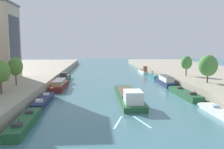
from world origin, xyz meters
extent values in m
cube|color=#A89E89|center=(-35.48, 55.00, 1.23)|extent=(36.00, 170.00, 2.46)
cube|color=#A89E89|center=(35.48, 55.00, 1.23)|extent=(36.00, 170.00, 2.46)
cube|color=#235633|center=(1.79, 28.08, 0.47)|extent=(4.48, 23.09, 0.94)
cube|color=#235633|center=(1.89, 39.96, 0.56)|extent=(4.07, 1.24, 0.83)
cube|color=#235633|center=(1.79, 28.08, 0.97)|extent=(4.56, 23.09, 0.06)
cube|color=white|center=(1.72, 20.24, 2.13)|extent=(3.25, 4.64, 2.26)
cube|color=black|center=(1.74, 22.56, 2.47)|extent=(2.57, 0.05, 0.63)
cube|color=brown|center=(1.81, 30.38, 1.18)|extent=(3.44, 12.02, 0.36)
cylinder|color=#232328|center=(2.37, 21.16, 1.55)|extent=(0.07, 0.07, 1.10)
cube|color=silver|center=(1.77, 12.24, 0.01)|extent=(1.95, 5.88, 0.03)
cube|color=silver|center=(-1.83, 12.27, 0.01)|extent=(2.05, 5.86, 0.03)
cube|color=#235633|center=(-15.27, 10.95, 0.62)|extent=(2.35, 11.95, 1.24)
cube|color=#235633|center=(-15.38, 17.25, 0.75)|extent=(2.05, 1.29, 0.99)
cube|color=#235633|center=(-15.27, 10.95, 1.27)|extent=(2.39, 11.95, 0.06)
cube|color=#38383D|center=(-15.32, 13.57, 1.50)|extent=(1.08, 0.92, 0.40)
cube|color=#38383D|center=(-15.21, 7.61, 1.54)|extent=(1.19, 1.12, 0.48)
cylinder|color=#232328|center=(-14.88, 7.38, 1.85)|extent=(0.07, 0.07, 1.10)
cube|color=#1E284C|center=(-15.71, 24.69, 0.56)|extent=(2.19, 12.04, 1.13)
cube|color=#1E284C|center=(-15.69, 31.05, 0.68)|extent=(2.06, 1.24, 0.93)
cube|color=#1E284C|center=(-15.71, 24.69, 1.16)|extent=(2.24, 12.04, 0.06)
cube|color=white|center=(-15.70, 27.33, 1.39)|extent=(1.08, 0.90, 0.40)
cube|color=white|center=(-15.72, 21.32, 1.43)|extent=(1.19, 1.10, 0.48)
cylinder|color=#232328|center=(-15.39, 21.08, 1.74)|extent=(0.07, 0.07, 1.10)
cube|color=maroon|center=(-15.05, 41.45, 0.64)|extent=(3.11, 13.84, 1.28)
cube|color=maroon|center=(-14.99, 48.71, 0.77)|extent=(2.86, 1.29, 1.01)
cube|color=maroon|center=(-15.05, 41.45, 1.31)|extent=(3.17, 13.84, 0.06)
cube|color=tan|center=(-15.05, 40.76, 1.89)|extent=(2.53, 8.86, 1.10)
cube|color=#4C4C51|center=(-15.05, 40.76, 2.49)|extent=(2.71, 9.13, 0.08)
cylinder|color=#232328|center=(-14.63, 37.30, 1.89)|extent=(0.07, 0.07, 1.10)
cube|color=#235633|center=(-15.55, 56.73, 0.61)|extent=(3.03, 12.45, 1.23)
cube|color=#235633|center=(-15.72, 63.26, 0.74)|extent=(2.60, 1.32, 0.98)
cube|color=#235633|center=(-15.55, 56.73, 1.26)|extent=(3.09, 12.45, 0.06)
cube|color=#38383D|center=(-15.43, 52.52, 2.23)|extent=(2.09, 2.53, 1.88)
cube|color=black|center=(-15.47, 53.77, 2.51)|extent=(1.62, 0.07, 0.53)
cube|color=brown|center=(-15.58, 57.96, 1.47)|extent=(2.28, 6.49, 0.36)
cylinder|color=#232328|center=(-15.04, 53.03, 1.84)|extent=(0.07, 0.07, 1.10)
cube|color=silver|center=(15.46, 13.41, 0.45)|extent=(2.53, 12.70, 0.90)
cube|color=silver|center=(15.40, 20.10, 0.54)|extent=(2.31, 1.22, 0.81)
cube|color=silver|center=(15.46, 13.41, 0.93)|extent=(2.58, 12.70, 0.06)
cube|color=#9EBCD6|center=(15.43, 16.20, 1.16)|extent=(1.22, 0.91, 0.40)
cube|color=#235633|center=(15.07, 29.13, 0.63)|extent=(3.08, 13.59, 1.25)
cube|color=#235633|center=(14.81, 36.22, 0.75)|extent=(2.50, 1.35, 1.00)
cube|color=#235633|center=(15.07, 29.13, 1.28)|extent=(3.13, 13.59, 0.06)
cube|color=#38383D|center=(14.96, 32.10, 1.51)|extent=(1.32, 0.95, 0.40)
cube|color=#38383D|center=(15.21, 25.35, 1.55)|extent=(1.46, 1.15, 0.48)
cylinder|color=#232328|center=(15.61, 25.10, 1.86)|extent=(0.07, 0.07, 1.10)
cube|color=#1E284C|center=(15.48, 45.46, 0.64)|extent=(3.17, 13.39, 1.28)
cube|color=#1E284C|center=(15.67, 52.47, 0.77)|extent=(2.71, 1.33, 1.01)
cube|color=#1E284C|center=(15.48, 45.46, 1.31)|extent=(3.23, 13.39, 0.06)
cube|color=white|center=(15.46, 44.80, 2.03)|extent=(2.54, 8.58, 1.37)
cube|color=#4C4C51|center=(15.46, 44.80, 2.75)|extent=(2.71, 8.84, 0.08)
cylinder|color=#232328|center=(15.80, 41.46, 1.89)|extent=(0.07, 0.07, 1.10)
cube|color=#23666B|center=(15.81, 61.28, 0.55)|extent=(2.34, 11.32, 1.10)
cube|color=#23666B|center=(15.96, 67.26, 0.66)|extent=(2.00, 1.28, 0.91)
cube|color=#23666B|center=(15.81, 61.28, 1.13)|extent=(2.38, 11.32, 0.06)
cube|color=beige|center=(15.87, 63.76, 1.36)|extent=(1.06, 0.92, 0.40)
cube|color=beige|center=(15.74, 58.12, 1.40)|extent=(1.17, 1.13, 0.48)
cylinder|color=#232328|center=(16.04, 57.89, 1.71)|extent=(0.07, 0.07, 1.10)
cube|color=silver|center=(14.91, 75.84, 0.57)|extent=(2.19, 10.03, 1.14)
cube|color=silver|center=(14.76, 81.18, 0.69)|extent=(1.84, 1.29, 0.94)
cube|color=silver|center=(14.91, 75.84, 1.17)|extent=(2.23, 10.03, 0.06)
cube|color=#9E5133|center=(15.01, 72.45, 2.27)|extent=(1.48, 2.04, 2.13)
cube|color=black|center=(14.98, 73.46, 2.59)|extent=(1.14, 0.06, 0.60)
cube|color=brown|center=(14.88, 76.84, 1.38)|extent=(1.63, 5.23, 0.36)
cylinder|color=#232328|center=(15.28, 72.86, 1.75)|extent=(0.07, 0.07, 1.10)
cylinder|color=brown|center=(-23.14, 23.11, 4.01)|extent=(0.35, 0.35, 3.10)
ellipsoid|color=#568438|center=(-23.14, 23.11, 6.74)|extent=(3.66, 3.66, 4.28)
cylinder|color=brown|center=(-23.78, 33.29, 4.06)|extent=(0.28, 0.28, 3.19)
ellipsoid|color=#568438|center=(-23.78, 33.29, 6.82)|extent=(3.33, 3.33, 4.25)
cylinder|color=brown|center=(22.45, 33.61, 3.88)|extent=(0.36, 0.36, 2.83)
ellipsoid|color=#4C8942|center=(22.45, 33.61, 6.74)|extent=(4.55, 4.55, 5.27)
cylinder|color=brown|center=(22.51, 47.49, 3.91)|extent=(0.34, 0.34, 2.91)
ellipsoid|color=#4C8942|center=(22.51, 47.49, 6.49)|extent=(3.37, 3.37, 4.10)
cube|color=#232833|center=(-27.32, 44.42, 13.56)|extent=(0.04, 8.16, 12.11)
camera|label=1|loc=(-5.08, -21.51, 11.41)|focal=37.14mm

